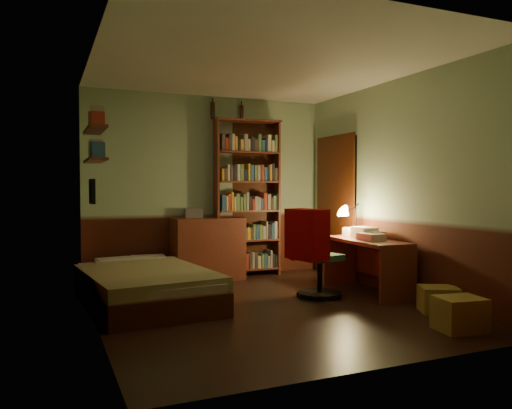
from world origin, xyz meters
name	(u,v)px	position (x,y,z in m)	size (l,w,h in m)	color
floor	(265,308)	(0.00, 0.00, -0.01)	(3.50, 4.00, 0.02)	black
ceiling	(265,63)	(0.00, 0.00, 2.61)	(3.50, 4.00, 0.02)	silver
wall_back	(208,187)	(0.00, 2.01, 1.30)	(3.50, 0.02, 2.60)	#91AD87
wall_left	(93,187)	(-1.76, 0.00, 1.30)	(0.02, 4.00, 2.60)	#91AD87
wall_right	(398,187)	(1.76, 0.00, 1.30)	(0.02, 4.00, 2.60)	#91AD87
wall_front	(382,186)	(0.00, -2.01, 1.30)	(3.50, 0.02, 2.60)	#91AD87
doorway	(337,207)	(1.72, 1.30, 1.00)	(0.06, 0.90, 2.00)	black
door_trim	(335,207)	(1.69, 1.30, 1.00)	(0.02, 0.98, 2.08)	#391708
bed	(144,272)	(-1.16, 0.78, 0.33)	(1.18, 2.22, 0.66)	#8E8D52
dresser	(208,249)	(-0.09, 1.76, 0.43)	(0.97, 0.49, 0.87)	#5D2619
mini_stereo	(194,213)	(-0.25, 1.89, 0.93)	(0.24, 0.19, 0.13)	#B2B2B7
bookshelf	(247,198)	(0.54, 1.85, 1.13)	(0.97, 0.30, 2.27)	#5D2619
bottle_left	(213,111)	(0.05, 1.96, 2.39)	(0.06, 0.06, 0.24)	black
bottle_right	(242,113)	(0.50, 1.96, 2.38)	(0.06, 0.06, 0.22)	black
desk	(367,266)	(1.44, 0.17, 0.33)	(0.51, 1.23, 0.66)	#5D2619
paper_stack	(354,232)	(1.55, 0.61, 0.71)	(0.19, 0.26, 0.10)	silver
desk_lamp	(356,214)	(1.60, 0.66, 0.94)	(0.17, 0.17, 0.56)	black
office_chair	(320,253)	(0.80, 0.21, 0.52)	(0.52, 0.46, 1.03)	#2C6341
red_jacket	(323,184)	(0.70, -0.02, 1.33)	(0.27, 0.49, 0.58)	#A20409
wall_shelf_lower	(95,160)	(-1.64, 1.10, 1.60)	(0.20, 0.90, 0.03)	#5D2619
wall_shelf_upper	(95,130)	(-1.64, 1.10, 1.95)	(0.20, 0.90, 0.03)	#5D2619
framed_picture	(92,191)	(-1.72, 0.60, 1.25)	(0.04, 0.32, 0.26)	black
cardboard_box_a	(460,314)	(1.25, -1.50, 0.15)	(0.40, 0.32, 0.30)	olive
cardboard_box_b	(439,300)	(1.56, -0.91, 0.13)	(0.37, 0.31, 0.26)	olive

